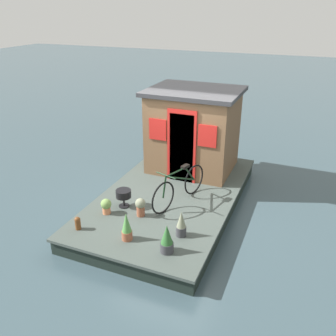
% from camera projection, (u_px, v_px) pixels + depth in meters
% --- Properties ---
extents(ground_plane, '(60.00, 60.00, 0.00)m').
position_uv_depth(ground_plane, '(171.00, 205.00, 8.42)').
color(ground_plane, '#384C54').
extents(houseboat_deck, '(5.20, 2.90, 0.36)m').
position_uv_depth(houseboat_deck, '(171.00, 199.00, 8.34)').
color(houseboat_deck, '#424C47').
rests_on(houseboat_deck, ground_plane).
extents(houseboat_cabin, '(1.87, 2.26, 2.10)m').
position_uv_depth(houseboat_cabin, '(193.00, 130.00, 9.07)').
color(houseboat_cabin, brown).
rests_on(houseboat_cabin, houseboat_deck).
extents(bicycle, '(1.73, 0.65, 0.85)m').
position_uv_depth(bicycle, '(179.00, 187.00, 7.67)').
color(bicycle, black).
rests_on(bicycle, houseboat_deck).
extents(potted_plant_succulent, '(0.20, 0.20, 0.56)m').
position_uv_depth(potted_plant_succulent, '(127.00, 227.00, 6.49)').
color(potted_plant_succulent, '#935138').
rests_on(potted_plant_succulent, houseboat_deck).
extents(potted_plant_ivy, '(0.22, 0.22, 0.33)m').
position_uv_depth(potted_plant_ivy, '(106.00, 206.00, 7.35)').
color(potted_plant_ivy, '#C6754C').
rests_on(potted_plant_ivy, houseboat_deck).
extents(potted_plant_geranium, '(0.21, 0.21, 0.39)m').
position_uv_depth(potted_plant_geranium, '(140.00, 206.00, 7.25)').
color(potted_plant_geranium, '#935138').
rests_on(potted_plant_geranium, houseboat_deck).
extents(potted_plant_fern, '(0.24, 0.24, 0.55)m').
position_uv_depth(potted_plant_fern, '(167.00, 239.00, 6.16)').
color(potted_plant_fern, '#38383D').
rests_on(potted_plant_fern, houseboat_deck).
extents(potted_plant_mint, '(0.20, 0.20, 0.51)m').
position_uv_depth(potted_plant_mint, '(181.00, 224.00, 6.61)').
color(potted_plant_mint, '#38383D').
rests_on(potted_plant_mint, houseboat_deck).
extents(charcoal_grill, '(0.33, 0.33, 0.39)m').
position_uv_depth(charcoal_grill, '(124.00, 194.00, 7.56)').
color(charcoal_grill, black).
rests_on(charcoal_grill, houseboat_deck).
extents(mooring_bollard, '(0.11, 0.11, 0.27)m').
position_uv_depth(mooring_bollard, '(78.00, 223.00, 6.84)').
color(mooring_bollard, brown).
rests_on(mooring_bollard, houseboat_deck).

